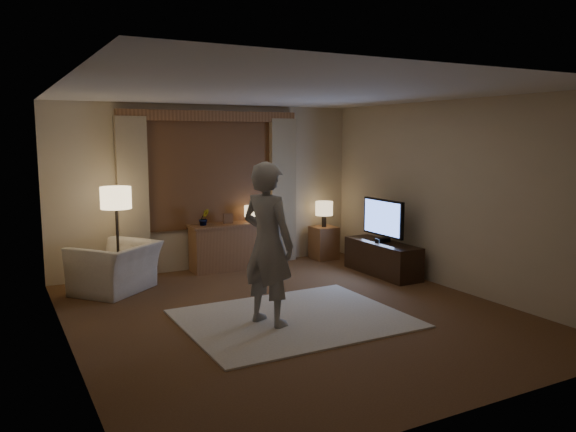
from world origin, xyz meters
TOP-DOWN VIEW (x-y plane):
  - room at (0.00, 0.50)m, footprint 5.04×5.54m
  - rug at (-0.10, -0.18)m, footprint 2.50×2.00m
  - sideboard at (0.19, 2.50)m, footprint 1.20×0.40m
  - picture_frame at (0.19, 2.50)m, footprint 0.16×0.02m
  - plant at (-0.21, 2.50)m, footprint 0.16×0.13m
  - table_lamp_sideboard at (0.59, 2.50)m, footprint 0.22×0.22m
  - floor_lamp at (-1.59, 2.16)m, footprint 0.42×0.42m
  - armchair at (-1.67, 2.00)m, footprint 1.36×1.35m
  - side_table at (1.95, 2.45)m, footprint 0.40×0.40m
  - table_lamp_side at (1.95, 2.45)m, footprint 0.30×0.30m
  - tv_stand at (2.15, 1.07)m, footprint 0.45×1.40m
  - tv at (2.15, 1.07)m, footprint 0.22×0.92m
  - person at (-0.44, -0.22)m, footprint 0.67×0.78m

SIDE VIEW (x-z plane):
  - rug at x=-0.10m, z-range 0.00..0.02m
  - tv_stand at x=2.15m, z-range 0.00..0.50m
  - side_table at x=1.95m, z-range 0.00..0.56m
  - armchair at x=-1.67m, z-range 0.00..0.67m
  - sideboard at x=0.19m, z-range 0.00..0.70m
  - picture_frame at x=0.19m, z-range 0.70..0.90m
  - plant at x=-0.21m, z-range 0.70..1.00m
  - tv at x=2.15m, z-range 0.53..1.20m
  - table_lamp_side at x=1.95m, z-range 0.65..1.09m
  - table_lamp_sideboard at x=0.59m, z-range 0.75..1.05m
  - person at x=-0.44m, z-range 0.02..1.84m
  - floor_lamp at x=-1.59m, z-range 0.48..1.91m
  - room at x=0.00m, z-range 0.01..2.65m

